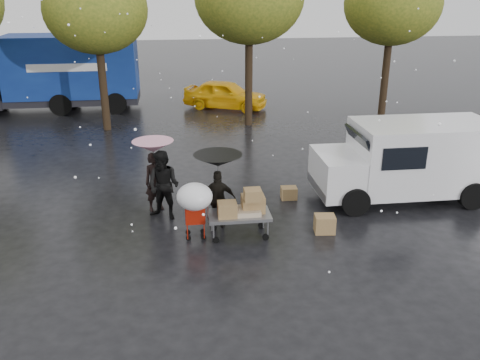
{
  "coord_description": "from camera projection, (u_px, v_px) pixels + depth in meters",
  "views": [
    {
      "loc": [
        -0.6,
        -11.2,
        5.82
      ],
      "look_at": [
        0.97,
        1.0,
        0.98
      ],
      "focal_mm": 38.0,
      "sensor_mm": 36.0,
      "label": 1
    }
  ],
  "objects": [
    {
      "name": "vendor_cart",
      "position": [
        243.0,
        208.0,
        12.18
      ],
      "size": [
        1.52,
        0.8,
        1.27
      ],
      "color": "slate",
      "rests_on": "ground"
    },
    {
      "name": "box_ground_near",
      "position": [
        325.0,
        224.0,
        12.54
      ],
      "size": [
        0.53,
        0.44,
        0.44
      ],
      "primitive_type": "cube",
      "rotation": [
        0.0,
        0.0,
        -0.11
      ],
      "color": "brown",
      "rests_on": "ground"
    },
    {
      "name": "tree_row",
      "position": [
        174.0,
        3.0,
        19.88
      ],
      "size": [
        21.6,
        4.4,
        7.12
      ],
      "color": "black",
      "rests_on": "ground"
    },
    {
      "name": "umbrella_black",
      "position": [
        218.0,
        160.0,
        12.28
      ],
      "size": [
        1.19,
        1.19,
        1.92
      ],
      "color": "#4C4C4C",
      "rests_on": "ground"
    },
    {
      "name": "ground",
      "position": [
        206.0,
        234.0,
        12.54
      ],
      "size": [
        90.0,
        90.0,
        0.0
      ],
      "primitive_type": "plane",
      "color": "black",
      "rests_on": "ground"
    },
    {
      "name": "umbrella_pink",
      "position": [
        153.0,
        147.0,
        13.21
      ],
      "size": [
        1.08,
        1.08,
        1.95
      ],
      "color": "#4C4C4C",
      "rests_on": "ground"
    },
    {
      "name": "person_black",
      "position": [
        219.0,
        199.0,
        12.65
      ],
      "size": [
        0.92,
        0.48,
        1.49
      ],
      "primitive_type": "imported",
      "rotation": [
        0.0,
        0.0,
        3.01
      ],
      "color": "black",
      "rests_on": "ground"
    },
    {
      "name": "box_ground_far",
      "position": [
        289.0,
        193.0,
        14.49
      ],
      "size": [
        0.46,
        0.37,
        0.35
      ],
      "primitive_type": "cube",
      "rotation": [
        0.0,
        0.0,
        -0.05
      ],
      "color": "brown",
      "rests_on": "ground"
    },
    {
      "name": "person_middle",
      "position": [
        164.0,
        185.0,
        13.05
      ],
      "size": [
        1.11,
        1.03,
        1.83
      ],
      "primitive_type": "imported",
      "rotation": [
        0.0,
        0.0,
        -0.48
      ],
      "color": "black",
      "rests_on": "ground"
    },
    {
      "name": "white_van",
      "position": [
        409.0,
        159.0,
        14.22
      ],
      "size": [
        4.91,
        2.18,
        2.2
      ],
      "color": "white",
      "rests_on": "ground"
    },
    {
      "name": "person_pink",
      "position": [
        155.0,
        182.0,
        13.57
      ],
      "size": [
        0.69,
        0.58,
        1.61
      ],
      "primitive_type": "imported",
      "rotation": [
        0.0,
        0.0,
        0.38
      ],
      "color": "black",
      "rests_on": "ground"
    },
    {
      "name": "shopping_cart",
      "position": [
        195.0,
        199.0,
        11.84
      ],
      "size": [
        0.84,
        0.84,
        1.46
      ],
      "color": "#AC1A09",
      "rests_on": "ground"
    },
    {
      "name": "yellow_taxi",
      "position": [
        225.0,
        95.0,
        24.6
      ],
      "size": [
        4.33,
        3.16,
        1.37
      ],
      "primitive_type": "imported",
      "rotation": [
        0.0,
        0.0,
        1.14
      ],
      "color": "yellow",
      "rests_on": "ground"
    },
    {
      "name": "blue_truck",
      "position": [
        55.0,
        73.0,
        23.93
      ],
      "size": [
        8.3,
        2.6,
        3.5
      ],
      "color": "navy",
      "rests_on": "ground"
    }
  ]
}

